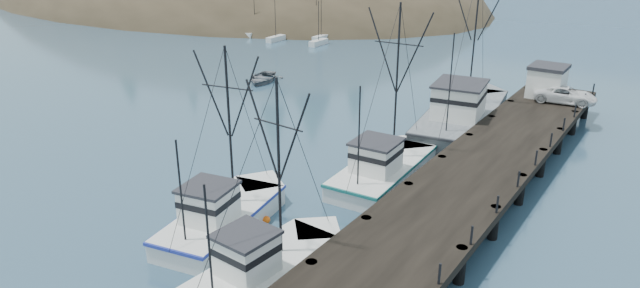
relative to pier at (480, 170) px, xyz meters
The scene contains 11 objects.
ground 21.33m from the pier, 131.19° to the right, with size 400.00×400.00×0.00m, color #29455B.
pier is the anchor object (origin of this frame).
headland 108.95m from the pier, 144.86° to the left, with size 134.80×78.00×51.00m.
moored_sailboats 57.36m from the pier, 139.50° to the left, with size 22.52×19.39×6.35m.
trawler_near 15.88m from the pier, 108.83° to the right, with size 3.90×10.08×10.35m.
trawler_mid 16.16m from the pier, 130.26° to the right, with size 5.18×10.76×10.66m.
trawler_far 6.21m from the pier, 168.25° to the right, with size 4.32×11.83×12.01m.
work_vessel 12.52m from the pier, 115.48° to the left, with size 7.35×17.49×14.29m.
pier_shed 18.09m from the pier, 91.63° to the left, with size 3.00×3.20×2.80m.
pickup_truck 17.07m from the pier, 85.61° to the left, with size 2.34×5.06×1.41m, color silver.
motorboat 32.29m from the pier, 154.84° to the left, with size 3.81×5.34×1.11m, color #585C62.
Camera 1 is at (24.08, -17.06, 16.33)m, focal length 32.00 mm.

